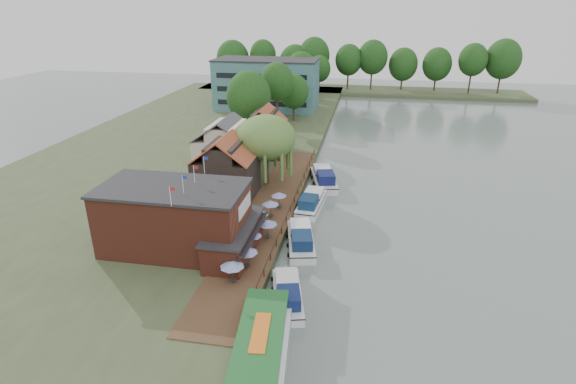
# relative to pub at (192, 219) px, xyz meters

# --- Properties ---
(ground) EXTENTS (260.00, 260.00, 0.00)m
(ground) POSITION_rel_pub_xyz_m (14.00, 1.00, -4.65)
(ground) COLOR slate
(ground) RESTS_ON ground
(land_bank) EXTENTS (50.00, 140.00, 1.00)m
(land_bank) POSITION_rel_pub_xyz_m (-16.00, 36.00, -4.15)
(land_bank) COLOR #384728
(land_bank) RESTS_ON ground
(quay_deck) EXTENTS (6.00, 50.00, 0.10)m
(quay_deck) POSITION_rel_pub_xyz_m (6.00, 11.00, -3.60)
(quay_deck) COLOR #47301E
(quay_deck) RESTS_ON land_bank
(quay_rail) EXTENTS (0.20, 49.00, 1.00)m
(quay_rail) POSITION_rel_pub_xyz_m (8.70, 11.50, -3.15)
(quay_rail) COLOR black
(quay_rail) RESTS_ON land_bank
(pub) EXTENTS (20.00, 11.00, 7.30)m
(pub) POSITION_rel_pub_xyz_m (0.00, 0.00, 0.00)
(pub) COLOR maroon
(pub) RESTS_ON land_bank
(hotel_block) EXTENTS (25.40, 12.40, 12.30)m
(hotel_block) POSITION_rel_pub_xyz_m (-8.00, 71.00, 2.50)
(hotel_block) COLOR #38666B
(hotel_block) RESTS_ON land_bank
(cottage_a) EXTENTS (8.60, 7.60, 8.50)m
(cottage_a) POSITION_rel_pub_xyz_m (-1.00, 15.00, 0.60)
(cottage_a) COLOR black
(cottage_a) RESTS_ON land_bank
(cottage_b) EXTENTS (9.60, 8.60, 8.50)m
(cottage_b) POSITION_rel_pub_xyz_m (-4.00, 25.00, 0.60)
(cottage_b) COLOR beige
(cottage_b) RESTS_ON land_bank
(cottage_c) EXTENTS (7.60, 7.60, 8.50)m
(cottage_c) POSITION_rel_pub_xyz_m (0.00, 34.00, 0.60)
(cottage_c) COLOR black
(cottage_c) RESTS_ON land_bank
(willow) EXTENTS (8.60, 8.60, 10.43)m
(willow) POSITION_rel_pub_xyz_m (3.50, 20.00, 1.56)
(willow) COLOR #476B2D
(willow) RESTS_ON land_bank
(umbrella_0) EXTENTS (2.32, 2.32, 2.38)m
(umbrella_0) POSITION_rel_pub_xyz_m (6.04, -5.65, -2.36)
(umbrella_0) COLOR #1C459B
(umbrella_0) RESTS_ON quay_deck
(umbrella_1) EXTENTS (2.30, 2.30, 2.38)m
(umbrella_1) POSITION_rel_pub_xyz_m (6.69, -2.89, -2.36)
(umbrella_1) COLOR #1B3297
(umbrella_1) RESTS_ON quay_deck
(umbrella_2) EXTENTS (1.98, 1.98, 2.38)m
(umbrella_2) POSITION_rel_pub_xyz_m (6.43, 0.58, -2.36)
(umbrella_2) COLOR #1C1B99
(umbrella_2) RESTS_ON quay_deck
(umbrella_3) EXTENTS (2.23, 2.23, 2.38)m
(umbrella_3) POSITION_rel_pub_xyz_m (7.39, 3.52, -2.36)
(umbrella_3) COLOR navy
(umbrella_3) RESTS_ON quay_deck
(umbrella_4) EXTENTS (2.02, 2.02, 2.38)m
(umbrella_4) POSITION_rel_pub_xyz_m (5.96, 5.84, -2.36)
(umbrella_4) COLOR #1B4E95
(umbrella_4) RESTS_ON quay_deck
(umbrella_5) EXTENTS (2.13, 2.13, 2.38)m
(umbrella_5) POSITION_rel_pub_xyz_m (6.56, 8.84, -2.36)
(umbrella_5) COLOR navy
(umbrella_5) RESTS_ON quay_deck
(umbrella_6) EXTENTS (2.01, 2.01, 2.38)m
(umbrella_6) POSITION_rel_pub_xyz_m (7.05, 11.62, -2.36)
(umbrella_6) COLOR navy
(umbrella_6) RESTS_ON quay_deck
(cruiser_0) EXTENTS (5.09, 9.67, 2.21)m
(cruiser_0) POSITION_rel_pub_xyz_m (11.43, -5.99, -3.54)
(cruiser_0) COLOR silver
(cruiser_0) RESTS_ON ground
(cruiser_1) EXTENTS (5.26, 10.48, 2.44)m
(cruiser_1) POSITION_rel_pub_xyz_m (11.05, 4.54, -3.43)
(cruiser_1) COLOR silver
(cruiser_1) RESTS_ON ground
(cruiser_2) EXTENTS (4.03, 10.13, 2.40)m
(cruiser_2) POSITION_rel_pub_xyz_m (10.87, 14.99, -3.45)
(cruiser_2) COLOR white
(cruiser_2) RESTS_ON ground
(cruiser_3) EXTENTS (6.01, 11.32, 2.65)m
(cruiser_3) POSITION_rel_pub_xyz_m (11.59, 24.02, -3.32)
(cruiser_3) COLOR silver
(cruiser_3) RESTS_ON ground
(tour_boat) EXTENTS (5.85, 15.48, 3.30)m
(tour_boat) POSITION_rel_pub_xyz_m (10.98, -15.16, -3.00)
(tour_boat) COLOR silver
(tour_boat) RESTS_ON ground
(swan) EXTENTS (0.44, 0.44, 0.44)m
(swan) POSITION_rel_pub_xyz_m (11.79, -11.04, -4.43)
(swan) COLOR white
(swan) RESTS_ON ground
(bank_tree_0) EXTENTS (8.45, 8.45, 13.36)m
(bank_tree_0) POSITION_rel_pub_xyz_m (-4.98, 42.41, 3.03)
(bank_tree_0) COLOR #143811
(bank_tree_0) RESTS_ON land_bank
(bank_tree_1) EXTENTS (6.92, 6.92, 13.95)m
(bank_tree_1) POSITION_rel_pub_xyz_m (-1.33, 51.42, 3.32)
(bank_tree_1) COLOR #143811
(bank_tree_1) RESTS_ON land_bank
(bank_tree_2) EXTENTS (6.71, 6.71, 10.50)m
(bank_tree_2) POSITION_rel_pub_xyz_m (0.85, 59.39, 1.60)
(bank_tree_2) COLOR #143811
(bank_tree_2) RESTS_ON land_bank
(bank_tree_3) EXTENTS (8.16, 8.16, 13.47)m
(bank_tree_3) POSITION_rel_pub_xyz_m (-0.43, 78.75, 3.08)
(bank_tree_3) COLOR #143811
(bank_tree_3) RESTS_ON land_bank
(bank_tree_4) EXTENTS (6.90, 6.90, 11.81)m
(bank_tree_4) POSITION_rel_pub_xyz_m (-1.29, 88.11, 2.26)
(bank_tree_4) COLOR #143811
(bank_tree_4) RESTS_ON land_bank
(bank_tree_5) EXTENTS (6.82, 6.82, 10.73)m
(bank_tree_5) POSITION_rel_pub_xyz_m (2.21, 96.46, 1.71)
(bank_tree_5) COLOR #143811
(bank_tree_5) RESTS_ON land_bank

